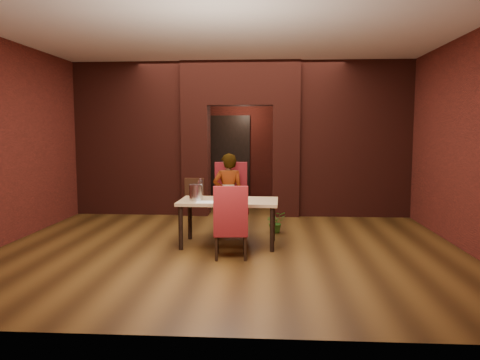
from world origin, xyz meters
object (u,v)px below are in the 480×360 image
object	(u,v)px
chair_far	(231,199)
potted_plant	(276,222)
wine_bucket	(196,192)
wine_glass_b	(227,193)
chair_near	(231,221)
person_seated	(228,195)
wine_glass_a	(227,193)
dining_table	(229,223)
wine_glass_c	(238,194)
water_bottle	(201,189)

from	to	relation	value
chair_far	potted_plant	world-z (taller)	chair_far
wine_bucket	wine_glass_b	bearing A→B (deg)	8.36
chair_far	chair_near	distance (m)	1.41
person_seated	wine_glass_a	bearing A→B (deg)	85.24
dining_table	wine_glass_c	xyz separation A→B (m)	(0.14, 0.03, 0.45)
chair_near	dining_table	bearing A→B (deg)	-87.20
chair_near	wine_glass_c	world-z (taller)	chair_near
dining_table	water_bottle	size ratio (longest dim) A/B	4.64
wine_glass_b	wine_glass_c	size ratio (longest dim) A/B	1.10
person_seated	wine_glass_a	world-z (taller)	person_seated
potted_plant	wine_bucket	bearing A→B (deg)	-140.50
person_seated	wine_glass_a	xyz separation A→B (m)	(0.03, -0.56, 0.11)
chair_near	wine_glass_c	bearing A→B (deg)	-98.32
chair_near	wine_glass_b	world-z (taller)	chair_near
wine_glass_b	potted_plant	distance (m)	1.38
water_bottle	person_seated	bearing A→B (deg)	55.46
dining_table	water_bottle	distance (m)	0.68
person_seated	wine_glass_b	bearing A→B (deg)	85.00
wine_glass_b	wine_bucket	world-z (taller)	wine_bucket
wine_glass_b	potted_plant	xyz separation A→B (m)	(0.77, 0.95, -0.63)
dining_table	water_bottle	bearing A→B (deg)	174.76
person_seated	potted_plant	world-z (taller)	person_seated
person_seated	water_bottle	distance (m)	0.70
person_seated	wine_glass_c	distance (m)	0.62
person_seated	chair_far	bearing A→B (deg)	-121.90
dining_table	chair_near	xyz separation A→B (m)	(0.09, -0.70, 0.16)
wine_glass_a	wine_glass_b	size ratio (longest dim) A/B	0.99
chair_far	wine_glass_b	xyz separation A→B (m)	(-0.01, -0.71, 0.20)
water_bottle	potted_plant	world-z (taller)	water_bottle
wine_glass_a	water_bottle	distance (m)	0.42
chair_far	wine_glass_b	bearing A→B (deg)	-97.15
chair_far	potted_plant	bearing A→B (deg)	11.58
dining_table	person_seated	xyz separation A→B (m)	(-0.06, 0.61, 0.35)
dining_table	water_bottle	world-z (taller)	water_bottle
chair_far	potted_plant	xyz separation A→B (m)	(0.76, 0.24, -0.43)
water_bottle	wine_glass_b	bearing A→B (deg)	-8.11
chair_near	person_seated	size ratio (longest dim) A/B	0.73
chair_near	wine_glass_c	distance (m)	0.79
wine_bucket	water_bottle	world-z (taller)	water_bottle
wine_bucket	wine_glass_a	bearing A→B (deg)	14.84
wine_glass_c	dining_table	bearing A→B (deg)	-169.00
chair_near	wine_glass_b	distance (m)	0.77
water_bottle	wine_glass_c	bearing A→B (deg)	-2.44
wine_glass_c	chair_near	bearing A→B (deg)	-93.66
chair_far	dining_table	bearing A→B (deg)	-94.76
chair_near	potted_plant	bearing A→B (deg)	-116.15
dining_table	potted_plant	xyz separation A→B (m)	(0.74, 0.95, -0.17)
chair_near	potted_plant	xyz separation A→B (m)	(0.65, 1.65, -0.33)
wine_bucket	chair_near	bearing A→B (deg)	-46.80
person_seated	wine_glass_c	xyz separation A→B (m)	(0.20, -0.58, 0.11)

